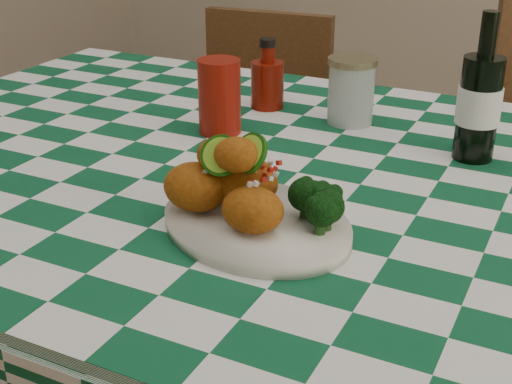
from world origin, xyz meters
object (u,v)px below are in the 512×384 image
at_px(wooden_chair_left, 246,169).
at_px(beer_bottle, 481,88).
at_px(plate, 256,224).
at_px(fried_chicken_pile, 241,177).
at_px(dining_table, 292,374).
at_px(red_tumbler, 219,97).
at_px(mason_jar, 351,91).
at_px(ketchup_bottle, 267,74).

bearing_deg(wooden_chair_left, beer_bottle, -43.15).
xyz_separation_m(plate, fried_chicken_pile, (-0.02, -0.00, 0.06)).
relative_size(dining_table, fried_chicken_pile, 9.88).
height_order(fried_chicken_pile, red_tumbler, red_tumbler).
height_order(plate, mason_jar, mason_jar).
relative_size(plate, ketchup_bottle, 2.04).
bearing_deg(mason_jar, beer_bottle, -18.10).
height_order(red_tumbler, ketchup_bottle, ketchup_bottle).
height_order(ketchup_bottle, beer_bottle, beer_bottle).
bearing_deg(wooden_chair_left, fried_chicken_pile, -67.71).
bearing_deg(plate, dining_table, 97.75).
bearing_deg(red_tumbler, wooden_chair_left, 113.54).
height_order(dining_table, plate, plate).
relative_size(plate, red_tumbler, 2.10).
distance_m(ketchup_bottle, mason_jar, 0.18).
distance_m(fried_chicken_pile, beer_bottle, 0.45).
distance_m(red_tumbler, beer_bottle, 0.44).
bearing_deg(red_tumbler, plate, -53.85).
relative_size(mason_jar, beer_bottle, 0.51).
bearing_deg(red_tumbler, ketchup_bottle, 85.43).
height_order(ketchup_bottle, wooden_chair_left, ketchup_bottle).
relative_size(red_tumbler, wooden_chair_left, 0.16).
xyz_separation_m(red_tumbler, beer_bottle, (0.43, 0.08, 0.05)).
distance_m(fried_chicken_pile, wooden_chair_left, 1.15).
xyz_separation_m(fried_chicken_pile, red_tumbler, (-0.20, 0.31, -0.01)).
distance_m(mason_jar, beer_bottle, 0.26).
relative_size(fried_chicken_pile, mason_jar, 1.38).
distance_m(dining_table, ketchup_bottle, 0.57).
height_order(fried_chicken_pile, mason_jar, fried_chicken_pile).
distance_m(dining_table, fried_chicken_pile, 0.51).
distance_m(mason_jar, wooden_chair_left, 0.80).
xyz_separation_m(red_tumbler, mason_jar, (0.19, 0.15, -0.00)).
distance_m(dining_table, plate, 0.45).
relative_size(fried_chicken_pile, ketchup_bottle, 1.23).
height_order(beer_bottle, wooden_chair_left, beer_bottle).
distance_m(red_tumbler, wooden_chair_left, 0.82).
distance_m(plate, wooden_chair_left, 1.14).
bearing_deg(beer_bottle, red_tumbler, -170.07).
bearing_deg(dining_table, beer_bottle, 38.43).
bearing_deg(beer_bottle, plate, -117.89).
relative_size(dining_table, ketchup_bottle, 12.19).
distance_m(dining_table, mason_jar, 0.52).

